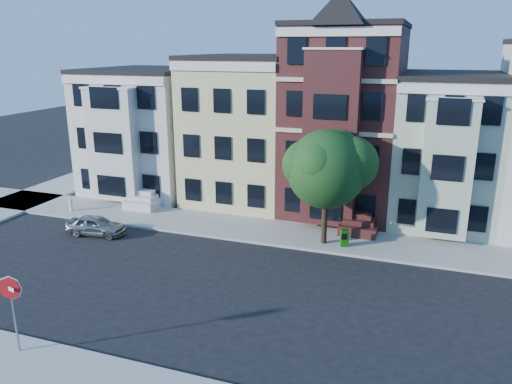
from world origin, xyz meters
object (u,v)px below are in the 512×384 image
at_px(street_tree, 326,175).
at_px(parked_car, 96,225).
at_px(fire_hydrant, 71,206).
at_px(stop_sign, 13,309).
at_px(newspaper_box, 345,238).

bearing_deg(street_tree, parked_car, -167.50).
distance_m(street_tree, fire_hydrant, 17.70).
distance_m(parked_car, stop_sign, 12.14).
relative_size(newspaper_box, fire_hydrant, 1.41).
distance_m(street_tree, stop_sign, 16.46).
height_order(street_tree, stop_sign, street_tree).
height_order(parked_car, newspaper_box, parked_car).
xyz_separation_m(newspaper_box, fire_hydrant, (-18.50, 0.04, -0.14)).
bearing_deg(parked_car, fire_hydrant, 47.60).
xyz_separation_m(street_tree, stop_sign, (-8.35, -13.99, -2.31)).
xyz_separation_m(street_tree, newspaper_box, (1.19, -0.08, -3.52)).
xyz_separation_m(fire_hydrant, stop_sign, (8.97, -13.95, 1.35)).
bearing_deg(newspaper_box, parked_car, 170.61).
bearing_deg(fire_hydrant, street_tree, 0.13).
xyz_separation_m(parked_car, newspaper_box, (14.36, 2.84, 0.03)).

